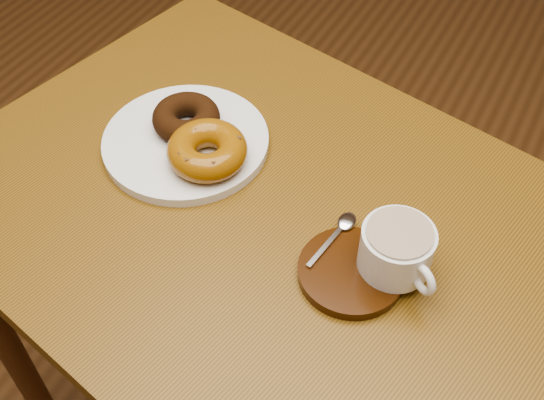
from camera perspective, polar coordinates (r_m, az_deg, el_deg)
The scene contains 7 objects.
cafe_table at distance 1.05m, azimuth -0.97°, elevation -5.16°, with size 1.01×0.84×0.83m.
donut_plate at distance 1.03m, azimuth -7.22°, elevation 4.88°, with size 0.25×0.25×0.02m, color white.
donut_cinnamon at distance 1.03m, azimuth -7.19°, elevation 6.84°, with size 0.10×0.10×0.04m, color black.
donut_caramel at distance 0.97m, azimuth -5.45°, elevation 4.17°, with size 0.16×0.16×0.04m.
saucer at distance 0.87m, azimuth 6.64°, elevation -5.99°, with size 0.14×0.14×0.01m, color #331807.
coffee_cup at distance 0.85m, azimuth 10.44°, elevation -4.07°, with size 0.11×0.09×0.06m.
teaspoon at distance 0.90m, azimuth 5.94°, elevation -2.17°, with size 0.03×0.11×0.01m.
Camera 1 is at (0.53, -0.38, 1.54)m, focal length 45.00 mm.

